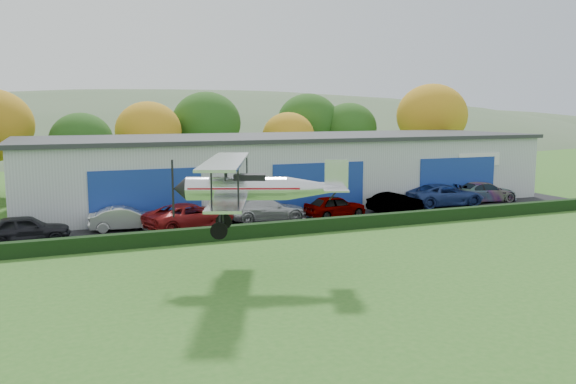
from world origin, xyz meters
name	(u,v)px	position (x,y,z in m)	size (l,w,h in m)	color
ground	(463,330)	(0.00, 0.00, 0.00)	(300.00, 300.00, 0.00)	#336B21
apron	(298,217)	(3.00, 21.00, 0.03)	(48.00, 9.00, 0.05)	black
hedge	(329,224)	(3.00, 16.20, 0.40)	(46.00, 0.60, 0.80)	black
hangar	(287,168)	(5.00, 27.98, 2.66)	(40.60, 12.60, 5.30)	#B2B7BC
tree_belt	(198,128)	(0.85, 40.62, 5.61)	(75.70, 13.22, 10.12)	#3D2614
distant_hills	(88,191)	(-4.38, 140.00, -13.05)	(430.00, 196.00, 56.00)	#4C6642
car_0	(26,229)	(-13.95, 19.30, 0.83)	(1.85, 4.59, 1.56)	black
car_1	(125,218)	(-8.49, 20.91, 0.76)	(1.51, 4.32, 1.42)	silver
car_2	(190,216)	(-4.75, 19.79, 0.84)	(2.62, 5.69, 1.58)	maroon
car_3	(267,209)	(0.48, 20.43, 0.83)	(2.18, 5.35, 1.55)	silver
car_4	(335,206)	(5.29, 20.02, 0.79)	(1.75, 4.34, 1.48)	gray
car_5	(395,202)	(10.30, 20.37, 0.73)	(1.44, 4.12, 1.36)	gray
car_6	(445,195)	(15.13, 21.02, 0.88)	(2.76, 5.99, 1.66)	navy
car_7	(484,192)	(19.23, 21.48, 0.84)	(2.22, 5.46, 1.58)	gray
biplane	(252,186)	(-4.46, 8.69, 4.02)	(7.66, 8.61, 3.26)	silver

